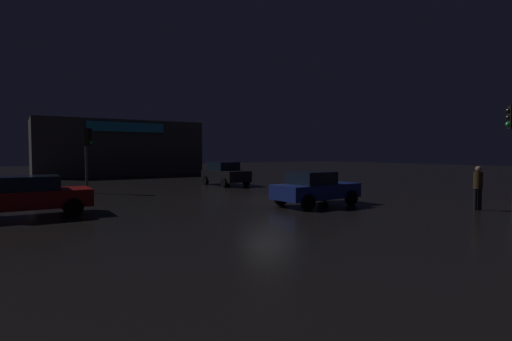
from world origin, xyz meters
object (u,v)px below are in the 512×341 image
at_px(store_building, 118,148).
at_px(car_crossing, 225,173).
at_px(car_near, 315,188).
at_px(car_far, 28,196).
at_px(traffic_signal_main, 88,147).
at_px(pedestrian, 478,184).

height_order(store_building, car_crossing, store_building).
xyz_separation_m(car_near, car_far, (-10.60, 3.15, 0.02)).
distance_m(car_near, car_far, 11.06).
height_order(car_far, car_crossing, car_crossing).
height_order(traffic_signal_main, car_near, traffic_signal_main).
height_order(store_building, pedestrian, store_building).
bearing_deg(car_crossing, car_near, -97.26).
xyz_separation_m(store_building, pedestrian, (6.48, -33.19, -1.71)).
xyz_separation_m(store_building, traffic_signal_main, (-5.57, -18.12, -0.11)).
bearing_deg(pedestrian, car_crossing, 101.29).
relative_size(car_crossing, pedestrian, 2.33).
xyz_separation_m(traffic_signal_main, pedestrian, (12.05, -15.07, -1.60)).
distance_m(traffic_signal_main, car_crossing, 9.12).
xyz_separation_m(store_building, car_far, (-8.65, -25.53, -1.98)).
bearing_deg(car_near, pedestrian, -44.81).
xyz_separation_m(car_far, pedestrian, (15.13, -7.66, 0.26)).
height_order(store_building, car_far, store_building).
xyz_separation_m(store_building, car_crossing, (3.36, -17.55, -1.91)).
xyz_separation_m(store_building, car_near, (1.94, -28.68, -2.00)).
bearing_deg(store_building, traffic_signal_main, -107.08).
bearing_deg(car_far, traffic_signal_main, 67.38).
height_order(car_near, car_far, car_near).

